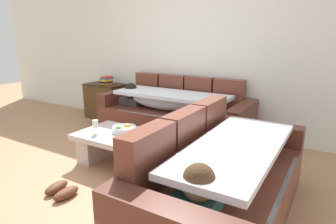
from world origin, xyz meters
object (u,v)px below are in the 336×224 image
(open_magazine, at_px, (154,140))
(fruit_bowl, at_px, (124,129))
(wine_glass_near_right, at_px, (142,133))
(side_cabinet, at_px, (106,101))
(couch_along_wall, at_px, (173,115))
(pair_of_shoes, at_px, (61,190))
(wine_glass_near_left, at_px, (95,124))
(book_stack_on_cabinet, at_px, (107,80))
(couch_near_window, at_px, (222,183))
(coffee_table, at_px, (127,147))

(open_magazine, bearing_deg, fruit_bowl, 179.10)
(wine_glass_near_right, relative_size, side_cabinet, 0.23)
(wine_glass_near_right, height_order, side_cabinet, side_cabinet)
(couch_along_wall, xyz_separation_m, wine_glass_near_right, (0.38, -1.31, 0.16))
(couch_along_wall, height_order, wine_glass_near_right, couch_along_wall)
(pair_of_shoes, bearing_deg, open_magazine, 58.61)
(fruit_bowl, distance_m, wine_glass_near_left, 0.33)
(wine_glass_near_right, relative_size, book_stack_on_cabinet, 0.72)
(wine_glass_near_right, height_order, book_stack_on_cabinet, book_stack_on_cabinet)
(couch_along_wall, height_order, fruit_bowl, couch_along_wall)
(wine_glass_near_right, bearing_deg, fruit_bowl, 155.39)
(pair_of_shoes, bearing_deg, wine_glass_near_right, 58.88)
(open_magazine, xyz_separation_m, pair_of_shoes, (-0.52, -0.85, -0.34))
(open_magazine, relative_size, pair_of_shoes, 0.91)
(couch_along_wall, height_order, open_magazine, couch_along_wall)
(couch_along_wall, distance_m, wine_glass_near_left, 1.38)
(couch_near_window, distance_m, fruit_bowl, 1.49)
(open_magazine, xyz_separation_m, side_cabinet, (-2.03, 1.42, -0.06))
(couch_near_window, xyz_separation_m, book_stack_on_cabinet, (-2.91, 1.85, 0.37))
(book_stack_on_cabinet, bearing_deg, side_cabinet, -178.50)
(coffee_table, bearing_deg, fruit_bowl, 143.74)
(couch_along_wall, height_order, wine_glass_near_left, couch_along_wall)
(coffee_table, xyz_separation_m, fruit_bowl, (-0.09, 0.07, 0.18))
(open_magazine, height_order, side_cabinet, side_cabinet)
(side_cabinet, distance_m, book_stack_on_cabinet, 0.39)
(fruit_bowl, bearing_deg, pair_of_shoes, -93.36)
(pair_of_shoes, bearing_deg, side_cabinet, 123.70)
(open_magazine, bearing_deg, wine_glass_near_right, -116.99)
(wine_glass_near_left, bearing_deg, coffee_table, 23.19)
(side_cabinet, bearing_deg, fruit_bowl, -41.03)
(couch_along_wall, xyz_separation_m, wine_glass_near_left, (-0.26, -1.35, 0.16))
(coffee_table, distance_m, wine_glass_near_left, 0.45)
(wine_glass_near_left, xyz_separation_m, wine_glass_near_right, (0.63, 0.04, 0.00))
(couch_near_window, xyz_separation_m, fruit_bowl, (-1.41, 0.48, 0.08))
(couch_near_window, relative_size, wine_glass_near_left, 11.90)
(open_magazine, bearing_deg, pair_of_shoes, -115.39)
(coffee_table, bearing_deg, couch_along_wall, 93.98)
(fruit_bowl, height_order, wine_glass_near_left, wine_glass_near_left)
(coffee_table, height_order, pair_of_shoes, coffee_table)
(coffee_table, xyz_separation_m, pair_of_shoes, (-0.15, -0.84, -0.19))
(book_stack_on_cabinet, relative_size, pair_of_shoes, 0.74)
(side_cabinet, bearing_deg, couch_near_window, -31.86)
(couch_near_window, bearing_deg, fruit_bowl, 70.98)
(side_cabinet, height_order, pair_of_shoes, side_cabinet)
(side_cabinet, bearing_deg, couch_along_wall, -8.22)
(wine_glass_near_left, height_order, wine_glass_near_right, same)
(coffee_table, bearing_deg, couch_near_window, -17.60)
(couch_near_window, height_order, fruit_bowl, couch_near_window)
(couch_near_window, xyz_separation_m, wine_glass_near_left, (-1.65, 0.27, 0.16))
(wine_glass_near_left, height_order, pair_of_shoes, wine_glass_near_left)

